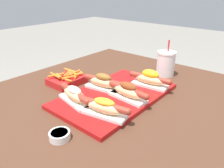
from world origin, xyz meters
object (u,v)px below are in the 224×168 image
Objects in this scene: hot_dog_2 at (150,79)px; fries_basket at (67,80)px; drink_cup at (166,63)px; hot_dog_0 at (104,107)px; hot_dog_4 at (103,82)px; hot_dog_1 at (128,91)px; hot_dog_3 at (75,95)px; sauce_bowl at (60,135)px; serving_tray at (116,95)px.

hot_dog_2 is 1.23× the size of fries_basket.
drink_cup reaches higher than fries_basket.
drink_cup is at bearing 8.83° from hot_dog_2.
hot_dog_0 is 1.07× the size of drink_cup.
hot_dog_4 is (0.16, 0.15, 0.00)m from hot_dog_0.
hot_dog_1 is 0.22m from hot_dog_3.
hot_dog_0 is 0.99× the size of hot_dog_2.
hot_dog_2 is at bearing -171.17° from drink_cup.
hot_dog_1 is at bearing -92.43° from hot_dog_4.
hot_dog_1 is 0.33m from sauce_bowl.
hot_dog_0 is 0.38m from fries_basket.
hot_dog_0 is 0.32m from hot_dog_2.
hot_dog_2 reaches higher than hot_dog_4.
serving_tray is 0.18m from hot_dog_2.
hot_dog_2 is at bearing -1.30° from hot_dog_1.
sauce_bowl is (-0.33, -0.04, 0.01)m from serving_tray.
hot_dog_4 reaches higher than fries_basket.
hot_dog_1 is 1.09× the size of drink_cup.
sauce_bowl is 0.35× the size of drink_cup.
drink_cup reaches higher than hot_dog_4.
hot_dog_4 is (0.00, 0.07, 0.04)m from serving_tray.
sauce_bowl reaches higher than serving_tray.
hot_dog_3 is at bearing 137.93° from hot_dog_1.
hot_dog_0 is at bearing -175.87° from hot_dog_1.
hot_dog_0 reaches higher than serving_tray.
hot_dog_0 is 0.98× the size of hot_dog_1.
serving_tray is 0.18m from hot_dog_0.
sauce_bowl is at bearing -132.30° from fries_basket.
hot_dog_2 is 1.01× the size of hot_dog_3.
sauce_bowl is at bearing -172.36° from serving_tray.
hot_dog_1 reaches higher than hot_dog_0.
serving_tray is 7.90× the size of sauce_bowl.
hot_dog_4 is at bearing -78.67° from fries_basket.
hot_dog_1 is at bearing -84.17° from fries_basket.
hot_dog_2 is 0.50m from sauce_bowl.
hot_dog_3 is (-0.16, 0.14, -0.00)m from hot_dog_1.
hot_dog_0 is at bearing -11.33° from sauce_bowl.
drink_cup reaches higher than hot_dog_0.
sauce_bowl is at bearing 175.91° from hot_dog_1.
hot_dog_3 is 3.07× the size of sauce_bowl.
hot_dog_4 is at bearing 43.11° from hot_dog_0.
serving_tray is at bearing 26.41° from hot_dog_0.
hot_dog_1 is 1.01× the size of hot_dog_4.
hot_dog_0 is at bearing -153.59° from serving_tray.
hot_dog_3 is (-0.00, 0.16, -0.00)m from hot_dog_0.
hot_dog_0 is 3.06× the size of sauce_bowl.
hot_dog_2 reaches higher than hot_dog_1.
sauce_bowl is (-0.34, -0.12, -0.04)m from hot_dog_4.
hot_dog_4 is at bearing 19.18° from sauce_bowl.
hot_dog_3 is at bearing 168.06° from drink_cup.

